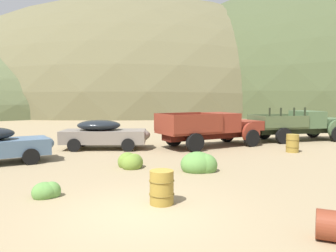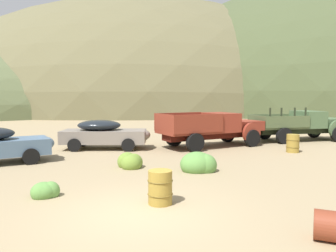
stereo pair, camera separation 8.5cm
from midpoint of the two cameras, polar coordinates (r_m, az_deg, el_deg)
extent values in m
plane|color=#998460|center=(8.43, -5.20, -14.61)|extent=(300.00, 300.00, 0.00)
ellipsoid|color=brown|center=(83.37, -4.01, 3.13)|extent=(94.24, 87.61, 48.12)
ellipsoid|color=#424C2D|center=(88.66, 25.00, 2.79)|extent=(98.99, 88.15, 52.81)
ellipsoid|color=slate|center=(15.98, -20.68, -2.76)|extent=(1.24, 1.55, 0.61)
cylinder|color=black|center=(15.10, -22.40, -4.82)|extent=(0.71, 0.34, 0.68)
cylinder|color=black|center=(16.79, -23.23, -3.88)|extent=(0.71, 0.34, 0.68)
cube|color=slate|center=(18.41, -10.94, -1.74)|extent=(4.79, 3.08, 0.68)
ellipsoid|color=black|center=(18.40, -11.79, 0.12)|extent=(2.69, 2.23, 0.57)
ellipsoid|color=slate|center=(18.17, -4.72, -1.53)|extent=(1.37, 1.69, 0.61)
cylinder|color=black|center=(17.37, -6.94, -3.22)|extent=(0.71, 0.39, 0.68)
cylinder|color=black|center=(19.18, -6.40, -2.43)|extent=(0.71, 0.39, 0.68)
cylinder|color=black|center=(17.85, -15.78, -3.15)|extent=(0.71, 0.39, 0.68)
cylinder|color=black|center=(19.62, -14.44, -2.39)|extent=(0.71, 0.39, 0.68)
cube|color=#42140D|center=(19.09, 7.39, -1.50)|extent=(6.01, 2.00, 0.36)
cube|color=maroon|center=(20.40, 12.38, 0.13)|extent=(2.15, 2.06, 0.55)
cube|color=#B7B2A8|center=(20.98, 14.18, 0.15)|extent=(0.29, 1.21, 0.44)
cylinder|color=maroon|center=(19.49, 13.82, -1.18)|extent=(1.21, 0.38, 1.20)
cylinder|color=maroon|center=(21.07, 9.98, -0.65)|extent=(1.21, 0.38, 1.20)
cube|color=maroon|center=(19.36, 8.76, 0.67)|extent=(1.70, 2.23, 1.05)
cube|color=black|center=(19.72, 10.20, 1.34)|extent=(0.35, 1.70, 0.59)
cube|color=maroon|center=(18.16, 3.26, -1.04)|extent=(3.31, 2.60, 0.12)
cube|color=maroon|center=(17.23, 5.12, 0.40)|extent=(2.97, 0.62, 0.95)
cube|color=maroon|center=(19.02, 1.59, 0.86)|extent=(2.97, 0.62, 0.95)
cube|color=maroon|center=(17.40, -0.75, 0.46)|extent=(0.46, 2.10, 0.95)
cylinder|color=black|center=(19.48, 13.91, -2.01)|extent=(0.99, 0.44, 0.96)
cylinder|color=black|center=(21.14, 9.88, -1.39)|extent=(0.99, 0.44, 0.96)
cylinder|color=black|center=(17.16, 4.48, -2.83)|extent=(0.99, 0.44, 0.96)
cylinder|color=black|center=(19.02, 0.86, -2.03)|extent=(0.99, 0.44, 0.96)
cube|color=#232B1B|center=(23.10, 21.28, -0.67)|extent=(5.97, 1.45, 0.36)
cube|color=#47603D|center=(24.39, 25.47, 0.55)|extent=(1.99, 1.94, 0.55)
cylinder|color=#47603D|center=(25.10, 23.44, -0.08)|extent=(1.21, 0.27, 1.20)
cube|color=#47603D|center=(23.38, 22.45, 1.09)|extent=(1.52, 2.17, 1.05)
cube|color=black|center=(23.74, 23.65, 1.61)|extent=(0.18, 1.76, 0.59)
cube|color=#495735|center=(22.18, 17.90, -0.17)|extent=(3.14, 2.38, 0.12)
cube|color=#495735|center=(21.24, 19.48, 0.67)|extent=(2.98, 0.32, 0.70)
cube|color=#495735|center=(23.07, 16.49, 1.08)|extent=(2.98, 0.32, 0.70)
cube|color=#495735|center=(21.42, 14.69, 0.83)|extent=(0.26, 2.17, 0.70)
cube|color=#232B1B|center=(20.56, 16.77, 2.29)|extent=(0.09, 0.09, 0.50)
cube|color=#232B1B|center=(20.96, 18.52, 2.29)|extent=(0.09, 0.09, 0.50)
cube|color=#232B1B|center=(21.46, 20.53, 2.29)|extent=(0.09, 0.09, 0.50)
cube|color=#232B1B|center=(21.89, 22.13, 2.29)|extent=(0.09, 0.09, 0.50)
cylinder|color=black|center=(25.17, 23.34, -0.70)|extent=(0.98, 0.35, 0.96)
cylinder|color=black|center=(21.14, 18.93, -1.59)|extent=(0.98, 0.35, 0.96)
cylinder|color=black|center=(23.05, 15.85, -0.97)|extent=(0.98, 0.35, 0.96)
cylinder|color=olive|center=(8.98, -1.36, -10.36)|extent=(0.63, 0.63, 0.90)
torus|color=brown|center=(8.93, -1.36, -9.25)|extent=(0.68, 0.68, 0.03)
torus|color=brown|center=(9.03, -1.36, -11.46)|extent=(0.68, 0.68, 0.03)
cylinder|color=olive|center=(18.15, 20.26, -2.76)|extent=(0.62, 0.62, 0.91)
torus|color=brown|center=(18.13, 20.27, -2.19)|extent=(0.66, 0.66, 0.03)
torus|color=brown|center=(18.18, 20.24, -3.33)|extent=(0.66, 0.66, 0.03)
ellipsoid|color=#5B8E42|center=(10.25, -20.45, -10.44)|extent=(0.71, 0.64, 0.55)
ellipsoid|color=#5B8E42|center=(10.20, -20.76, -10.53)|extent=(0.59, 0.53, 0.54)
ellipsoid|color=#5B8E42|center=(10.25, -19.38, -10.41)|extent=(0.52, 0.46, 0.56)
ellipsoid|color=olive|center=(13.54, -5.94, -6.19)|extent=(0.71, 0.64, 0.72)
ellipsoid|color=olive|center=(13.34, -6.38, -6.38)|extent=(0.81, 0.73, 0.70)
ellipsoid|color=olive|center=(13.68, -7.07, -6.03)|extent=(0.79, 0.71, 0.76)
ellipsoid|color=#5B8E42|center=(12.82, 6.17, -6.64)|extent=(0.92, 0.83, 0.87)
ellipsoid|color=#5B8E42|center=(12.87, 4.83, -6.48)|extent=(1.30, 1.17, 0.95)
camera|label=1|loc=(0.04, -90.15, -0.01)|focal=35.89mm
camera|label=2|loc=(0.04, 89.85, 0.01)|focal=35.89mm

